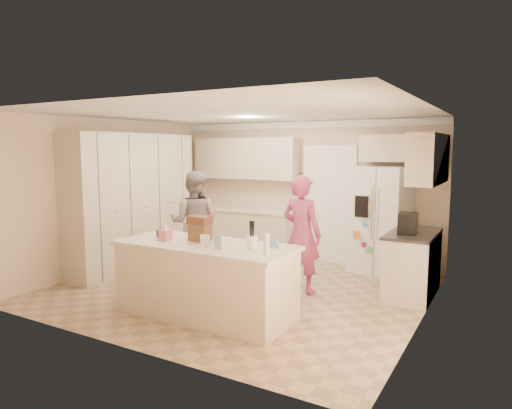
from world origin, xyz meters
The scene contains 41 objects.
floor centered at (0.00, 0.00, -0.01)m, with size 5.20×4.60×0.02m, color tan.
ceiling centered at (0.00, 0.00, 2.61)m, with size 5.20×4.60×0.02m, color white.
wall_back centered at (0.00, 2.31, 1.30)m, with size 5.20×0.02×2.60m, color beige.
wall_front centered at (0.00, -2.31, 1.30)m, with size 5.20×0.02×2.60m, color beige.
wall_left centered at (-2.61, 0.00, 1.30)m, with size 0.02×4.60×2.60m, color beige.
wall_right centered at (2.61, 0.00, 1.30)m, with size 0.02×4.60×2.60m, color beige.
crown_back centered at (0.00, 2.26, 2.53)m, with size 5.20×0.08×0.12m, color white.
pantry_bank centered at (-2.30, 0.20, 1.18)m, with size 0.60×2.60×2.35m, color beige.
back_base_cab centered at (-1.15, 2.00, 0.44)m, with size 2.20×0.60×0.88m, color beige.
back_countertop centered at (-1.15, 1.99, 0.90)m, with size 2.24×0.63×0.04m, color beige.
back_upper_cab centered at (-1.15, 2.12, 1.90)m, with size 2.20×0.35×0.80m, color beige.
doorway_opening centered at (0.55, 2.28, 1.05)m, with size 0.90×0.06×2.10m, color black.
doorway_casing centered at (0.55, 2.24, 1.05)m, with size 1.02×0.03×2.22m, color white.
wall_frame_upper centered at (0.02, 2.27, 1.55)m, with size 0.15×0.02×0.20m, color brown.
wall_frame_lower centered at (0.02, 2.27, 1.28)m, with size 0.15×0.02×0.20m, color brown.
refrigerator centered at (1.56, 2.04, 0.90)m, with size 0.90×0.70×1.80m, color white.
fridge_seam centered at (1.56, 1.68, 0.90)m, with size 0.01×0.02×1.78m, color gray.
fridge_dispenser centered at (1.34, 1.67, 1.15)m, with size 0.22×0.03×0.35m, color black.
fridge_handle_l centered at (1.51, 1.67, 1.05)m, with size 0.02×0.02×0.85m, color silver.
fridge_handle_r centered at (1.61, 1.67, 1.05)m, with size 0.02×0.02×0.85m, color silver.
over_fridge_cab centered at (1.65, 2.12, 2.10)m, with size 0.95×0.35×0.45m, color beige.
right_base_cab centered at (2.30, 1.00, 0.44)m, with size 0.60×1.20×0.88m, color beige.
right_countertop centered at (2.29, 1.00, 0.90)m, with size 0.63×1.24×0.04m, color #2D2B28.
right_upper_cab centered at (2.43, 1.20, 1.95)m, with size 0.35×1.50×0.70m, color beige.
coffee_maker centered at (2.25, 0.80, 1.07)m, with size 0.22×0.28×0.30m, color black.
island_base centered at (0.20, -1.10, 0.44)m, with size 2.20×0.90×0.88m, color beige.
island_top centered at (0.20, -1.10, 0.90)m, with size 2.28×0.96×0.05m, color beige.
utensil_crock centered at (0.85, -1.05, 1.00)m, with size 0.13×0.13×0.15m, color white.
tissue_box centered at (-0.35, -1.20, 1.00)m, with size 0.13×0.13×0.14m, color pink.
tissue_plume centered at (-0.35, -1.20, 1.10)m, with size 0.08×0.08×0.08m, color white.
dollhouse_body centered at (0.05, -1.00, 1.04)m, with size 0.26×0.18×0.22m, color brown.
dollhouse_roof centered at (0.05, -1.00, 1.20)m, with size 0.28×0.20×0.10m, color #592D1E.
jam_jar centered at (-0.60, -1.05, 0.97)m, with size 0.07×0.07×0.09m, color #59263F.
greeting_card_a centered at (0.35, -1.30, 1.01)m, with size 0.12×0.01×0.16m, color white.
greeting_card_b centered at (0.50, -1.25, 1.01)m, with size 0.12×0.01×0.16m, color silver.
water_bottle centered at (1.15, -1.25, 1.04)m, with size 0.07×0.07×0.24m, color silver.
shaker_salt centered at (1.02, -0.88, 0.97)m, with size 0.05×0.05×0.09m, color #4D79AC.
shaker_pepper centered at (1.09, -0.88, 0.97)m, with size 0.05×0.05×0.09m, color #4D79AC.
teen_boy centered at (-1.12, 0.40, 0.86)m, with size 0.84×0.65×1.73m, color gray.
teen_girl centered at (0.85, 0.37, 0.86)m, with size 0.63×0.41×1.72m, color #A53454.
fridge_magnets centered at (1.56, 1.68, 0.90)m, with size 0.76×0.02×1.44m, color tan, non-canonical shape.
Camera 1 is at (3.51, -5.61, 2.10)m, focal length 32.00 mm.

